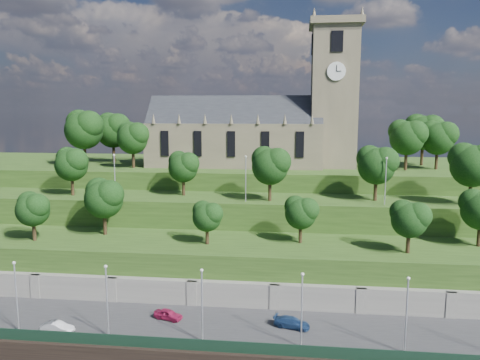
# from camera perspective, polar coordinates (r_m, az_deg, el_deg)

# --- Properties ---
(promenade) EXTENTS (160.00, 12.00, 2.00)m
(promenade) POSITION_cam_1_polar(r_m,az_deg,el_deg) (53.94, -1.62, -18.40)
(promenade) COLOR #2D2D30
(promenade) RESTS_ON ground
(fence) EXTENTS (160.00, 0.10, 1.20)m
(fence) POSITION_cam_1_polar(r_m,az_deg,el_deg) (48.47, -2.60, -19.58)
(fence) COLOR #153121
(fence) RESTS_ON promenade
(retaining_wall) EXTENTS (160.00, 2.10, 5.00)m
(retaining_wall) POSITION_cam_1_polar(r_m,az_deg,el_deg) (58.67, -0.77, -14.47)
(retaining_wall) COLOR slate
(retaining_wall) RESTS_ON ground
(embankment_lower) EXTENTS (160.00, 12.00, 8.00)m
(embankment_lower) POSITION_cam_1_polar(r_m,az_deg,el_deg) (63.70, -0.07, -11.12)
(embankment_lower) COLOR #274416
(embankment_lower) RESTS_ON ground
(embankment_upper) EXTENTS (160.00, 10.00, 12.00)m
(embankment_upper) POSITION_cam_1_polar(r_m,az_deg,el_deg) (73.54, 0.93, -6.78)
(embankment_upper) COLOR #274416
(embankment_upper) RESTS_ON ground
(hilltop) EXTENTS (160.00, 32.00, 15.00)m
(hilltop) POSITION_cam_1_polar(r_m,az_deg,el_deg) (93.58, 2.20, -2.50)
(hilltop) COLOR #274416
(hilltop) RESTS_ON ground
(church) EXTENTS (38.60, 12.35, 27.60)m
(church) POSITION_cam_1_polar(r_m,az_deg,el_deg) (87.83, 2.57, 6.64)
(church) COLOR brown
(church) RESTS_ON hilltop
(trees_lower) EXTENTS (63.66, 8.91, 8.03)m
(trees_lower) POSITION_cam_1_polar(r_m,az_deg,el_deg) (61.59, 0.79, -3.32)
(trees_lower) COLOR black
(trees_lower) RESTS_ON embankment_lower
(trees_upper) EXTENTS (65.90, 8.33, 8.88)m
(trees_upper) POSITION_cam_1_polar(r_m,az_deg,el_deg) (70.04, 6.87, 2.00)
(trees_upper) COLOR black
(trees_upper) RESTS_ON embankment_upper
(trees_hilltop) EXTENTS (71.10, 16.06, 10.50)m
(trees_hilltop) POSITION_cam_1_polar(r_m,az_deg,el_deg) (86.83, 0.54, 5.94)
(trees_hilltop) COLOR black
(trees_hilltop) RESTS_ON hilltop
(lamp_posts_promenade) EXTENTS (60.36, 0.36, 7.75)m
(lamp_posts_promenade) POSITION_cam_1_polar(r_m,az_deg,el_deg) (48.81, -4.66, -14.34)
(lamp_posts_promenade) COLOR #B2B2B7
(lamp_posts_promenade) RESTS_ON promenade
(lamp_posts_upper) EXTENTS (40.36, 0.36, 6.86)m
(lamp_posts_upper) POSITION_cam_1_polar(r_m,az_deg,el_deg) (68.59, 0.70, 0.65)
(lamp_posts_upper) COLOR #B2B2B7
(lamp_posts_upper) RESTS_ON embankment_upper
(car_left) EXTENTS (3.57, 2.22, 1.13)m
(car_left) POSITION_cam_1_polar(r_m,az_deg,el_deg) (55.53, -8.75, -15.88)
(car_left) COLOR #9A1943
(car_left) RESTS_ON promenade
(car_middle) EXTENTS (3.61, 1.62, 1.15)m
(car_middle) POSITION_cam_1_polar(r_m,az_deg,el_deg) (55.50, -21.36, -16.40)
(car_middle) COLOR #B5B5BA
(car_middle) RESTS_ON promenade
(car_right) EXTENTS (4.21, 2.58, 1.14)m
(car_right) POSITION_cam_1_polar(r_m,az_deg,el_deg) (53.38, 6.33, -16.88)
(car_right) COLOR navy
(car_right) RESTS_ON promenade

